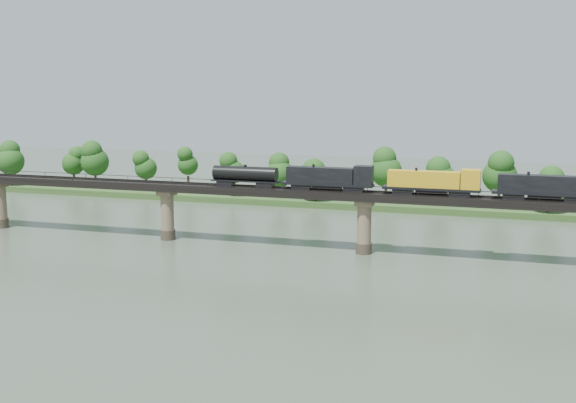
% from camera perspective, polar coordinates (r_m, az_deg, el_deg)
% --- Properties ---
extents(ground, '(400.00, 400.00, 0.00)m').
position_cam_1_polar(ground, '(106.13, 2.73, -7.75)').
color(ground, '#374536').
rests_on(ground, ground).
extents(far_bank, '(300.00, 24.00, 1.60)m').
position_cam_1_polar(far_bank, '(187.40, 9.36, -0.06)').
color(far_bank, '#29481C').
rests_on(far_bank, ground).
extents(bridge, '(236.00, 30.00, 11.50)m').
position_cam_1_polar(bridge, '(133.19, 6.04, -1.81)').
color(bridge, '#473A2D').
rests_on(bridge, ground).
extents(bridge_superstructure, '(220.00, 4.90, 0.75)m').
position_cam_1_polar(bridge_superstructure, '(132.10, 6.08, 0.88)').
color(bridge_superstructure, black).
rests_on(bridge_superstructure, bridge).
extents(far_treeline, '(289.06, 17.54, 13.60)m').
position_cam_1_polar(far_treeline, '(183.19, 6.68, 2.33)').
color(far_treeline, '#382619').
rests_on(far_treeline, far_bank).
extents(freight_train, '(69.45, 2.71, 4.78)m').
position_cam_1_polar(freight_train, '(130.82, 8.58, 1.63)').
color(freight_train, black).
rests_on(freight_train, bridge).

